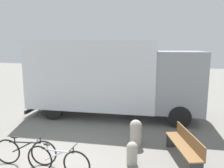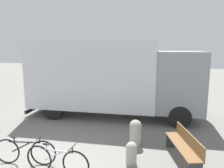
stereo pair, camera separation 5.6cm
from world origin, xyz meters
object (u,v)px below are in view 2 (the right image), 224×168
at_px(delivery_truck, 112,75).
at_px(bicycle_far, 57,161).
at_px(park_bench, 185,145).
at_px(bollard_near_bench, 131,152).
at_px(bollard_far_bench, 135,132).
at_px(bicycle_middle, 25,151).

bearing_deg(delivery_truck, bicycle_far, -94.28).
bearing_deg(park_bench, bollard_near_bench, 91.91).
bearing_deg(bollard_far_bench, delivery_truck, 120.87).
height_order(park_bench, bicycle_far, park_bench).
xyz_separation_m(bicycle_far, bollard_near_bench, (1.67, 1.06, -0.04)).
bearing_deg(bicycle_middle, bollard_far_bench, 25.59).
xyz_separation_m(delivery_truck, bicycle_far, (0.19, -5.11, -1.48)).
distance_m(delivery_truck, bollard_near_bench, 4.70).
relative_size(bicycle_far, bollard_far_bench, 2.02).
height_order(bicycle_far, bollard_near_bench, bicycle_far).
bearing_deg(bicycle_middle, park_bench, 7.08).
relative_size(bicycle_far, bollard_near_bench, 2.74).
xyz_separation_m(delivery_truck, bollard_far_bench, (1.73, -2.89, -1.40)).
relative_size(bicycle_middle, bollard_far_bench, 1.99).
bearing_deg(delivery_truck, bollard_far_bench, -65.49).
bearing_deg(park_bench, bollard_far_bench, 48.07).
height_order(delivery_truck, bicycle_far, delivery_truck).
distance_m(park_bench, bicycle_middle, 4.39).
xyz_separation_m(bicycle_middle, bicycle_far, (1.09, -0.17, 0.00)).
distance_m(bollard_near_bench, bollard_far_bench, 1.17).
height_order(delivery_truck, park_bench, delivery_truck).
bearing_deg(bollard_far_bench, bicycle_middle, -142.01).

